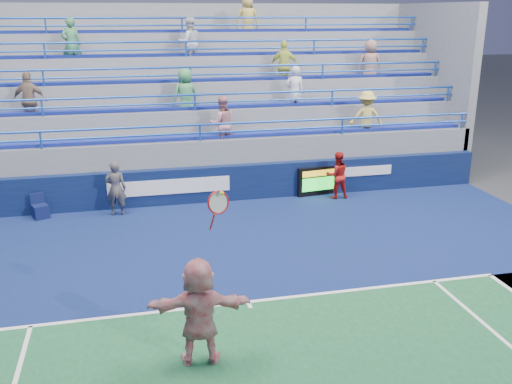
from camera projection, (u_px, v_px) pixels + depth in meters
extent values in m
plane|color=#333538|center=(248.00, 303.00, 11.38)|extent=(120.00, 120.00, 0.00)
cube|color=#101C51|center=(228.00, 258.00, 13.42)|extent=(18.00, 8.40, 0.02)
cube|color=white|center=(248.00, 302.00, 11.37)|extent=(11.00, 0.10, 0.01)
cube|color=white|center=(249.00, 304.00, 11.28)|extent=(0.08, 0.30, 0.01)
cube|color=#0B153C|center=(202.00, 185.00, 17.25)|extent=(18.00, 0.30, 1.10)
cube|color=white|center=(170.00, 187.00, 16.87)|extent=(3.60, 0.02, 0.45)
cube|color=white|center=(365.00, 171.00, 18.17)|extent=(1.80, 0.02, 0.30)
cube|color=slate|center=(191.00, 161.00, 19.99)|extent=(18.00, 5.60, 1.10)
cube|color=slate|center=(191.00, 151.00, 19.87)|extent=(18.00, 5.60, 1.85)
cube|color=#152595|center=(199.00, 137.00, 17.40)|extent=(17.40, 0.45, 0.10)
cylinder|color=blue|center=(200.00, 125.00, 16.89)|extent=(18.00, 0.07, 0.07)
cube|color=slate|center=(189.00, 137.00, 20.22)|extent=(18.00, 4.60, 2.60)
cube|color=#152595|center=(194.00, 107.00, 18.10)|extent=(17.40, 0.45, 0.10)
cylinder|color=blue|center=(195.00, 95.00, 17.59)|extent=(18.00, 0.07, 0.07)
cube|color=slate|center=(187.00, 124.00, 20.58)|extent=(18.00, 3.60, 3.35)
cube|color=#152595|center=(189.00, 80.00, 18.80)|extent=(17.40, 0.45, 0.10)
cylinder|color=blue|center=(190.00, 67.00, 18.29)|extent=(18.00, 0.07, 0.07)
cube|color=slate|center=(185.00, 111.00, 20.93)|extent=(18.00, 2.60, 4.10)
cube|color=#152595|center=(185.00, 54.00, 19.50)|extent=(17.40, 0.45, 0.10)
cylinder|color=blue|center=(186.00, 42.00, 18.99)|extent=(18.00, 0.07, 0.07)
cube|color=slate|center=(183.00, 99.00, 21.28)|extent=(18.00, 1.60, 4.85)
cube|color=#152595|center=(181.00, 31.00, 20.20)|extent=(17.40, 0.45, 0.10)
cylinder|color=blue|center=(182.00, 18.00, 19.70)|extent=(18.00, 0.07, 0.07)
imported|color=#397E4C|center=(71.00, 44.00, 18.60)|extent=(0.69, 0.53, 1.70)
imported|color=#419052|center=(186.00, 96.00, 17.93)|extent=(0.96, 0.77, 1.70)
imported|color=#D0878D|center=(222.00, 124.00, 17.44)|extent=(0.87, 0.71, 1.70)
imported|color=#D6C053|center=(366.00, 117.00, 18.45)|extent=(1.20, 0.82, 1.70)
imported|color=gold|center=(248.00, 19.00, 20.61)|extent=(0.84, 0.56, 1.70)
imported|color=silver|center=(190.00, 43.00, 19.42)|extent=(0.93, 0.79, 1.70)
imported|color=#856C59|center=(30.00, 100.00, 16.94)|extent=(1.06, 0.60, 1.70)
imported|color=#987265|center=(370.00, 64.00, 20.05)|extent=(0.92, 0.69, 1.70)
imported|color=#CFDB55|center=(284.00, 66.00, 19.38)|extent=(1.07, 0.70, 1.70)
imported|color=silver|center=(295.00, 92.00, 18.70)|extent=(0.67, 0.48, 1.70)
cube|color=black|center=(318.00, 181.00, 17.92)|extent=(1.35, 0.32, 0.93)
cube|color=gold|center=(319.00, 173.00, 17.75)|extent=(1.14, 0.02, 0.19)
cube|color=#19E533|center=(319.00, 184.00, 17.86)|extent=(1.14, 0.02, 0.42)
cube|color=#0D1540|center=(41.00, 212.00, 15.97)|extent=(0.52, 0.52, 0.40)
cube|color=#0D1540|center=(40.00, 198.00, 16.02)|extent=(0.38, 0.20, 0.31)
imported|color=silver|center=(199.00, 312.00, 9.21)|extent=(1.76, 0.74, 1.84)
torus|color=#B01515|center=(218.00, 203.00, 8.73)|extent=(0.38, 0.22, 0.37)
cylinder|color=#B01515|center=(212.00, 222.00, 8.80)|extent=(0.08, 0.21, 0.33)
sphere|color=#C9D130|center=(222.00, 193.00, 8.65)|extent=(0.07, 0.07, 0.07)
imported|color=#121834|center=(116.00, 188.00, 16.06)|extent=(0.62, 0.44, 1.58)
imported|color=#AB1613|center=(337.00, 175.00, 17.56)|extent=(0.74, 0.59, 1.48)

